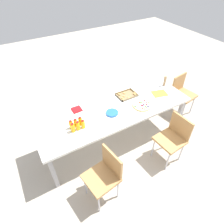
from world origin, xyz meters
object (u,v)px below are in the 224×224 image
Objects in this scene: chair_end at (182,92)px; chair_near_left at (105,173)px; snack_tray at (126,95)px; napkin_stack at (77,109)px; juice_bottle_1 at (78,126)px; cardboard_tube at (165,81)px; chair_near_right at (174,136)px; juice_bottle_3 at (71,125)px; fruit_pizza at (142,105)px; juice_bottle_4 at (76,123)px; paper_folder at (159,93)px; plate_stack at (112,113)px; party_table at (115,112)px; juice_bottle_2 at (83,124)px; juice_bottle_5 at (80,121)px; juice_bottle_0 at (73,128)px.

chair_near_left is (-2.24, -0.83, 0.00)m from chair_end.
chair_near_left is 1.44m from snack_tray.
napkin_stack is at bearing -15.28° from chair_end.
cardboard_tube is at bearing 7.68° from juice_bottle_1.
napkin_stack is (-2.15, 0.26, 0.25)m from chair_end.
juice_bottle_3 reaches higher than chair_near_right.
juice_bottle_1 is 1.11m from fruit_pizza.
juice_bottle_1 reaches higher than fruit_pizza.
paper_folder is at bearing 0.46° from juice_bottle_4.
chair_end is at bearing 3.54° from plate_stack.
paper_folder is (0.31, 0.74, 0.25)m from chair_near_right.
cardboard_tube reaches higher than chair_near_right.
plate_stack is at bearing 4.74° from juice_bottle_1.
chair_end is at bearing 1.14° from party_table.
plate_stack is at bearing -2.36° from juice_bottle_4.
juice_bottle_4 is (-0.08, 0.08, -0.00)m from juice_bottle_2.
juice_bottle_5 is at bearing -165.12° from snack_tray.
chair_near_right is at bearing -52.11° from party_table.
fruit_pizza is at bearing 11.22° from chair_near_right.
chair_near_left is 5.67× the size of juice_bottle_3.
juice_bottle_0 is 1.19m from fruit_pizza.
fruit_pizza is 0.50m from paper_folder.
chair_near_right is at bearing -97.15° from chair_near_left.
snack_tray is at bearing 17.52° from juice_bottle_1.
chair_end is 0.57m from cardboard_tube.
fruit_pizza is 0.79m from cardboard_tube.
cardboard_tube is (1.70, -0.16, 0.09)m from napkin_stack.
juice_bottle_1 is 0.48× the size of fruit_pizza.
juice_bottle_0 reaches higher than juice_bottle_5.
snack_tray is (-0.24, 0.99, 0.26)m from chair_near_right.
juice_bottle_1 reaches higher than snack_tray.
juice_bottle_0 is 0.08m from juice_bottle_1.
juice_bottle_4 is (-2.30, -0.08, 0.31)m from chair_end.
chair_near_left is 6.02× the size of juice_bottle_4.
fruit_pizza is at bearing 0.59° from chair_end.
plate_stack is (0.59, 0.05, -0.05)m from juice_bottle_1.
juice_bottle_4 is at bearing -3.57° from chair_near_left.
chair_near_left is 2.68× the size of fruit_pizza.
juice_bottle_3 is (-1.36, 0.73, 0.31)m from chair_near_right.
juice_bottle_0 reaches higher than chair_near_left.
paper_folder is (1.53, 0.02, -0.07)m from juice_bottle_5.
juice_bottle_2 is 0.52m from plate_stack.
juice_bottle_1 is at bearing -43.23° from juice_bottle_3.
juice_bottle_4 is 1.60m from paper_folder.
plate_stack is at bearing -1.95° from juice_bottle_3.
chair_near_right is 5.53× the size of napkin_stack.
juice_bottle_1 is (0.08, -0.00, -0.00)m from juice_bottle_0.
juice_bottle_1 is 0.77× the size of cardboard_tube.
juice_bottle_2 reaches higher than plate_stack.
napkin_stack reaches higher than paper_folder.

